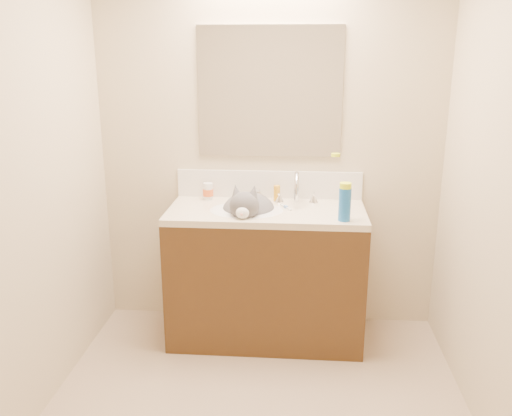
% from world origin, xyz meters
% --- Properties ---
extents(room_shell, '(2.24, 2.54, 2.52)m').
position_xyz_m(room_shell, '(0.00, 0.00, 1.49)').
color(room_shell, '#C3B291').
rests_on(room_shell, ground).
extents(vanity_cabinet, '(1.20, 0.55, 0.82)m').
position_xyz_m(vanity_cabinet, '(0.00, 0.97, 0.41)').
color(vanity_cabinet, '#402812').
rests_on(vanity_cabinet, ground).
extents(counter_slab, '(1.20, 0.55, 0.04)m').
position_xyz_m(counter_slab, '(0.00, 0.97, 0.84)').
color(counter_slab, beige).
rests_on(counter_slab, vanity_cabinet).
extents(basin, '(0.45, 0.36, 0.14)m').
position_xyz_m(basin, '(-0.12, 0.94, 0.79)').
color(basin, white).
rests_on(basin, vanity_cabinet).
extents(faucet, '(0.28, 0.20, 0.21)m').
position_xyz_m(faucet, '(0.18, 1.11, 0.95)').
color(faucet, silver).
rests_on(faucet, counter_slab).
extents(cat, '(0.38, 0.47, 0.35)m').
position_xyz_m(cat, '(-0.11, 0.97, 0.84)').
color(cat, '#4D4B4D').
rests_on(cat, basin).
extents(backsplash, '(1.20, 0.02, 0.18)m').
position_xyz_m(backsplash, '(0.00, 1.24, 0.95)').
color(backsplash, silver).
rests_on(backsplash, counter_slab).
extents(mirror, '(0.90, 0.02, 0.80)m').
position_xyz_m(mirror, '(0.00, 1.24, 1.54)').
color(mirror, white).
rests_on(mirror, room_shell).
extents(pill_bottle, '(0.07, 0.07, 0.11)m').
position_xyz_m(pill_bottle, '(-0.39, 1.16, 0.91)').
color(pill_bottle, silver).
rests_on(pill_bottle, counter_slab).
extents(pill_label, '(0.08, 0.08, 0.04)m').
position_xyz_m(pill_label, '(-0.39, 1.16, 0.91)').
color(pill_label, '#D55823').
rests_on(pill_label, pill_bottle).
extents(silver_jar, '(0.06, 0.06, 0.07)m').
position_xyz_m(silver_jar, '(-0.08, 1.16, 0.89)').
color(silver_jar, '#B7B7BC').
rests_on(silver_jar, counter_slab).
extents(amber_bottle, '(0.05, 0.05, 0.10)m').
position_xyz_m(amber_bottle, '(0.05, 1.16, 0.91)').
color(amber_bottle, orange).
rests_on(amber_bottle, counter_slab).
extents(toothbrush, '(0.08, 0.12, 0.01)m').
position_xyz_m(toothbrush, '(0.12, 1.01, 0.86)').
color(toothbrush, silver).
rests_on(toothbrush, counter_slab).
extents(toothbrush_head, '(0.03, 0.03, 0.02)m').
position_xyz_m(toothbrush_head, '(0.12, 1.01, 0.87)').
color(toothbrush_head, '#638ED2').
rests_on(toothbrush_head, counter_slab).
extents(spray_can, '(0.09, 0.09, 0.19)m').
position_xyz_m(spray_can, '(0.45, 0.78, 0.95)').
color(spray_can, blue).
rests_on(spray_can, counter_slab).
extents(spray_cap, '(0.08, 0.08, 0.04)m').
position_xyz_m(spray_cap, '(0.45, 0.78, 1.06)').
color(spray_cap, '#E3FD1A').
rests_on(spray_cap, spray_can).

